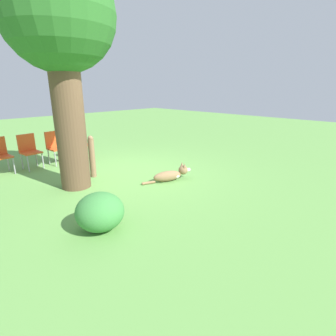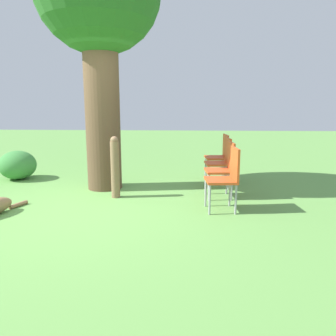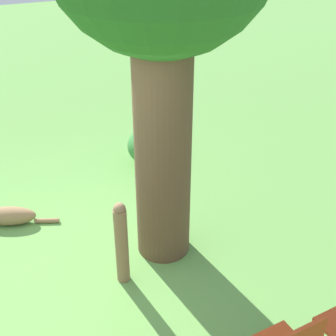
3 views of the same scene
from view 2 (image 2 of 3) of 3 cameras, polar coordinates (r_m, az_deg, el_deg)
ground_plane at (r=5.01m, az=-15.02°, el=-6.74°), size 30.00×30.00×0.00m
oak_tree at (r=6.16m, az=-12.03°, el=26.55°), size 2.11×2.11×4.42m
fence_post at (r=5.35m, az=-9.20°, el=0.20°), size 0.14×0.14×1.00m
red_chair_0 at (r=4.69m, az=10.20°, el=-1.15°), size 0.46×0.48×0.91m
red_chair_1 at (r=5.36m, az=9.72°, el=0.37°), size 0.46×0.48×0.91m
red_chair_2 at (r=6.03m, az=9.35°, el=1.55°), size 0.46×0.48×0.91m
red_chair_3 at (r=6.71m, az=9.05°, el=2.49°), size 0.46×0.48×0.91m
low_shrub at (r=7.30m, az=-24.72°, el=0.47°), size 0.73×0.73×0.58m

